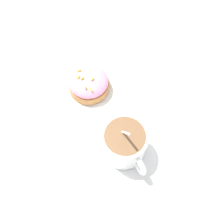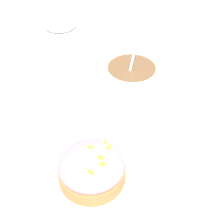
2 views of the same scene
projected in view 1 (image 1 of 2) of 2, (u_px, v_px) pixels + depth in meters
The scene contains 4 objects.
ground_plane at pixel (107, 117), 0.54m from camera, with size 3.00×3.00×0.00m, color silver.
paper_napkin at pixel (107, 117), 0.54m from camera, with size 0.37×0.35×0.00m.
coffee_cup at pixel (126, 142), 0.47m from camera, with size 0.11×0.08×0.11m.
frosted_pastry at pixel (89, 83), 0.55m from camera, with size 0.09×0.09×0.05m.
Camera 1 is at (-0.22, 0.09, 0.49)m, focal length 42.00 mm.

